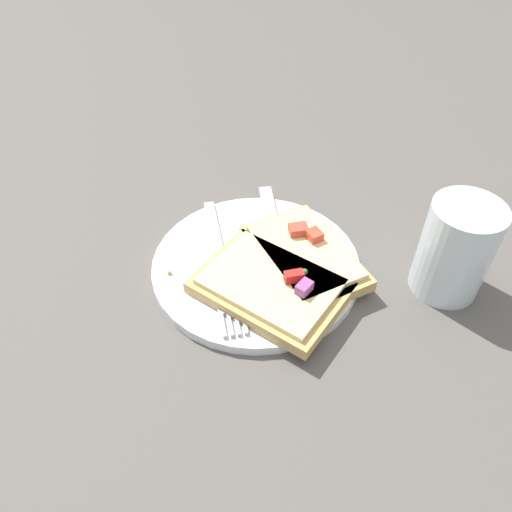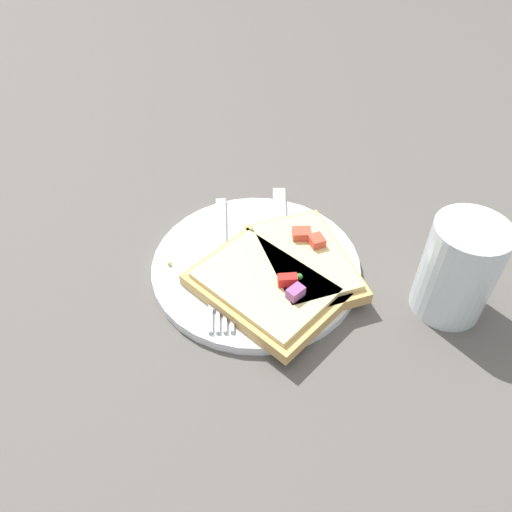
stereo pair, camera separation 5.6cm
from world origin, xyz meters
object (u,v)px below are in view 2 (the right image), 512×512
object	(u,v)px
pizza_slice_main	(265,287)
drinking_glass	(458,269)
plate	(256,266)
fork	(221,265)
pizza_slice_corner	(304,260)
knife	(279,231)

from	to	relation	value
pizza_slice_main	drinking_glass	distance (m)	0.20
plate	drinking_glass	bearing A→B (deg)	-107.29
fork	drinking_glass	bearing A→B (deg)	76.33
pizza_slice_corner	drinking_glass	bearing A→B (deg)	-126.10
knife	pizza_slice_corner	xyz separation A→B (m)	(-0.06, -0.02, 0.01)
plate	knife	bearing A→B (deg)	-32.11
knife	plate	bearing A→B (deg)	-27.81
pizza_slice_main	knife	bearing A→B (deg)	-57.90
knife	pizza_slice_corner	world-z (taller)	pizza_slice_corner
knife	fork	bearing A→B (deg)	-47.97
fork	pizza_slice_main	bearing A→B (deg)	47.71
fork	pizza_slice_corner	bearing A→B (deg)	87.60
pizza_slice_corner	knife	bearing A→B (deg)	5.55
pizza_slice_main	drinking_glass	bearing A→B (deg)	-138.53
plate	fork	distance (m)	0.04
fork	knife	world-z (taller)	knife
fork	pizza_slice_corner	size ratio (longest dim) A/B	1.28
fork	pizza_slice_corner	xyz separation A→B (m)	(-0.00, -0.09, 0.01)
knife	pizza_slice_corner	bearing A→B (deg)	25.87
knife	pizza_slice_corner	distance (m)	0.06
pizza_slice_main	drinking_glass	world-z (taller)	drinking_glass
plate	drinking_glass	xyz separation A→B (m)	(-0.06, -0.20, 0.05)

